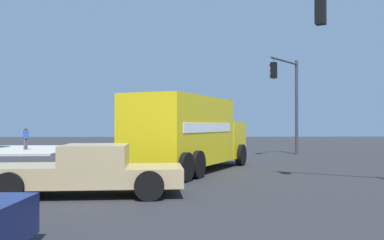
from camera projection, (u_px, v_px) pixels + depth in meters
name	position (u px, v px, depth m)	size (l,w,h in m)	color
ground_plane	(171.00, 168.00, 19.05)	(100.00, 100.00, 0.00)	#2B2B2D
delivery_truck	(188.00, 134.00, 17.54)	(8.19, 5.79, 3.02)	yellow
traffic_light_secondary	(289.00, 92.00, 26.81)	(2.92, 2.48, 6.12)	#38383D
pickup_tan	(88.00, 169.00, 11.56)	(2.42, 5.28, 1.38)	tan
pedestrian_near_corner	(26.00, 137.00, 30.63)	(0.46, 0.37, 1.63)	#4C4C51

